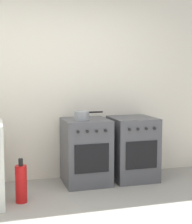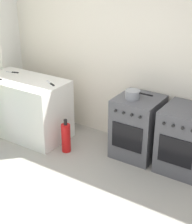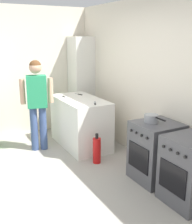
{
  "view_description": "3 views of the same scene",
  "coord_description": "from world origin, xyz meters",
  "px_view_note": "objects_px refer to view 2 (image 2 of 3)",
  "views": [
    {
      "loc": [
        -0.75,
        -2.7,
        1.42
      ],
      "look_at": [
        0.3,
        0.92,
        1.01
      ],
      "focal_mm": 55.0,
      "sensor_mm": 36.0,
      "label": 1
    },
    {
      "loc": [
        2.15,
        -2.23,
        2.55
      ],
      "look_at": [
        0.09,
        0.94,
        0.83
      ],
      "focal_mm": 55.0,
      "sensor_mm": 36.0,
      "label": 2
    },
    {
      "loc": [
        3.2,
        -0.92,
        2.01
      ],
      "look_at": [
        0.06,
        0.77,
        1.04
      ],
      "focal_mm": 45.0,
      "sensor_mm": 36.0,
      "label": 3
    }
  ],
  "objects_px": {
    "knife_utility": "(51,83)",
    "knife_paring": "(13,72)",
    "larder_cabinet": "(2,56)",
    "pot": "(133,94)",
    "fire_extinguisher": "(66,138)",
    "oven_left": "(137,127)",
    "oven_right": "(184,140)"
  },
  "relations": [
    {
      "from": "oven_right",
      "to": "knife_utility",
      "type": "relative_size",
      "value": 3.58
    },
    {
      "from": "oven_right",
      "to": "pot",
      "type": "xyz_separation_m",
      "value": [
        -0.73,
        -0.06,
        0.48
      ]
    },
    {
      "from": "pot",
      "to": "fire_extinguisher",
      "type": "height_order",
      "value": "pot"
    },
    {
      "from": "knife_utility",
      "to": "fire_extinguisher",
      "type": "height_order",
      "value": "knife_utility"
    },
    {
      "from": "oven_left",
      "to": "larder_cabinet",
      "type": "distance_m",
      "value": 2.71
    },
    {
      "from": "fire_extinguisher",
      "to": "knife_paring",
      "type": "bearing_deg",
      "value": 168.32
    },
    {
      "from": "knife_utility",
      "to": "knife_paring",
      "type": "height_order",
      "value": "same"
    },
    {
      "from": "fire_extinguisher",
      "to": "oven_left",
      "type": "bearing_deg",
      "value": 28.78
    },
    {
      "from": "oven_right",
      "to": "knife_utility",
      "type": "bearing_deg",
      "value": -170.73
    },
    {
      "from": "oven_left",
      "to": "knife_utility",
      "type": "xyz_separation_m",
      "value": [
        -1.24,
        -0.31,
        0.48
      ]
    },
    {
      "from": "knife_paring",
      "to": "fire_extinguisher",
      "type": "bearing_deg",
      "value": -11.68
    },
    {
      "from": "knife_utility",
      "to": "larder_cabinet",
      "type": "height_order",
      "value": "larder_cabinet"
    },
    {
      "from": "pot",
      "to": "knife_utility",
      "type": "bearing_deg",
      "value": -167.81
    },
    {
      "from": "pot",
      "to": "knife_utility",
      "type": "height_order",
      "value": "pot"
    },
    {
      "from": "oven_right",
      "to": "larder_cabinet",
      "type": "height_order",
      "value": "larder_cabinet"
    },
    {
      "from": "pot",
      "to": "oven_left",
      "type": "bearing_deg",
      "value": 41.04
    },
    {
      "from": "oven_left",
      "to": "knife_paring",
      "type": "xyz_separation_m",
      "value": [
        -2.05,
        -0.23,
        0.48
      ]
    },
    {
      "from": "knife_utility",
      "to": "pot",
      "type": "bearing_deg",
      "value": 12.19
    },
    {
      "from": "knife_paring",
      "to": "larder_cabinet",
      "type": "bearing_deg",
      "value": 150.65
    },
    {
      "from": "knife_utility",
      "to": "knife_paring",
      "type": "distance_m",
      "value": 0.82
    },
    {
      "from": "oven_right",
      "to": "larder_cabinet",
      "type": "xyz_separation_m",
      "value": [
        -3.31,
        0.1,
        0.57
      ]
    },
    {
      "from": "oven_left",
      "to": "pot",
      "type": "bearing_deg",
      "value": -138.96
    },
    {
      "from": "pot",
      "to": "fire_extinguisher",
      "type": "xyz_separation_m",
      "value": [
        -0.81,
        -0.42,
        -0.69
      ]
    },
    {
      "from": "oven_left",
      "to": "knife_paring",
      "type": "distance_m",
      "value": 2.12
    },
    {
      "from": "knife_utility",
      "to": "fire_extinguisher",
      "type": "bearing_deg",
      "value": -24.19
    },
    {
      "from": "fire_extinguisher",
      "to": "larder_cabinet",
      "type": "distance_m",
      "value": 2.03
    },
    {
      "from": "knife_paring",
      "to": "fire_extinguisher",
      "type": "distance_m",
      "value": 1.39
    },
    {
      "from": "knife_utility",
      "to": "larder_cabinet",
      "type": "relative_size",
      "value": 0.12
    },
    {
      "from": "oven_left",
      "to": "oven_right",
      "type": "height_order",
      "value": "same"
    },
    {
      "from": "oven_left",
      "to": "knife_utility",
      "type": "height_order",
      "value": "knife_utility"
    },
    {
      "from": "oven_left",
      "to": "knife_paring",
      "type": "relative_size",
      "value": 4.08
    },
    {
      "from": "knife_utility",
      "to": "fire_extinguisher",
      "type": "distance_m",
      "value": 0.8
    }
  ]
}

